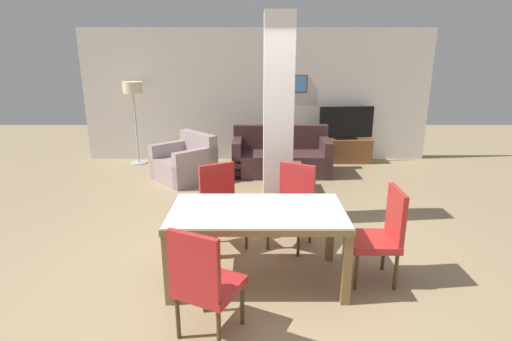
{
  "coord_description": "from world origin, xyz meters",
  "views": [
    {
      "loc": [
        -0.01,
        -3.59,
        2.22
      ],
      "look_at": [
        0.0,
        0.82,
        0.91
      ],
      "focal_mm": 28.0,
      "sensor_mm": 36.0,
      "label": 1
    }
  ],
  "objects_px": {
    "coffee_table": "(282,178)",
    "bottle": "(277,158)",
    "dining_chair_far_left": "(220,203)",
    "dining_chair_far_right": "(292,203)",
    "tv_screen": "(345,123)",
    "dining_table": "(256,224)",
    "dining_chair_near_left": "(203,280)",
    "floor_lamp": "(132,95)",
    "dining_chair_head_right": "(380,232)",
    "tv_stand": "(343,150)",
    "armchair": "(184,164)",
    "sofa": "(280,158)"
  },
  "relations": [
    {
      "from": "dining_chair_far_right",
      "to": "armchair",
      "type": "height_order",
      "value": "dining_chair_far_right"
    },
    {
      "from": "coffee_table",
      "to": "tv_stand",
      "type": "distance_m",
      "value": 2.3
    },
    {
      "from": "dining_chair_near_left",
      "to": "armchair",
      "type": "distance_m",
      "value": 4.29
    },
    {
      "from": "dining_chair_far_right",
      "to": "coffee_table",
      "type": "xyz_separation_m",
      "value": [
        0.02,
        1.91,
        -0.3
      ]
    },
    {
      "from": "dining_chair_near_left",
      "to": "dining_chair_head_right",
      "type": "relative_size",
      "value": 1.0
    },
    {
      "from": "armchair",
      "to": "floor_lamp",
      "type": "bearing_deg",
      "value": 4.49
    },
    {
      "from": "coffee_table",
      "to": "bottle",
      "type": "height_order",
      "value": "bottle"
    },
    {
      "from": "dining_chair_far_left",
      "to": "floor_lamp",
      "type": "bearing_deg",
      "value": -88.34
    },
    {
      "from": "dining_chair_head_right",
      "to": "bottle",
      "type": "distance_m",
      "value": 2.96
    },
    {
      "from": "dining_chair_near_left",
      "to": "dining_chair_far_right",
      "type": "distance_m",
      "value": 1.86
    },
    {
      "from": "dining_table",
      "to": "floor_lamp",
      "type": "height_order",
      "value": "floor_lamp"
    },
    {
      "from": "dining_chair_far_right",
      "to": "bottle",
      "type": "distance_m",
      "value": 2.03
    },
    {
      "from": "dining_table",
      "to": "dining_chair_near_left",
      "type": "relative_size",
      "value": 1.76
    },
    {
      "from": "coffee_table",
      "to": "floor_lamp",
      "type": "relative_size",
      "value": 0.38
    },
    {
      "from": "dining_table",
      "to": "coffee_table",
      "type": "distance_m",
      "value": 2.78
    },
    {
      "from": "coffee_table",
      "to": "tv_stand",
      "type": "height_order",
      "value": "tv_stand"
    },
    {
      "from": "dining_chair_near_left",
      "to": "tv_stand",
      "type": "relative_size",
      "value": 0.89
    },
    {
      "from": "dining_chair_far_left",
      "to": "dining_chair_head_right",
      "type": "relative_size",
      "value": 1.0
    },
    {
      "from": "armchair",
      "to": "floor_lamp",
      "type": "height_order",
      "value": "floor_lamp"
    },
    {
      "from": "dining_table",
      "to": "coffee_table",
      "type": "bearing_deg",
      "value": 80.84
    },
    {
      "from": "dining_chair_far_right",
      "to": "tv_stand",
      "type": "xyz_separation_m",
      "value": [
        1.42,
        3.74,
        -0.27
      ]
    },
    {
      "from": "dining_table",
      "to": "coffee_table",
      "type": "xyz_separation_m",
      "value": [
        0.44,
        2.72,
        -0.39
      ]
    },
    {
      "from": "dining_chair_near_left",
      "to": "coffee_table",
      "type": "xyz_separation_m",
      "value": [
        0.86,
        3.58,
        -0.3
      ]
    },
    {
      "from": "bottle",
      "to": "tv_stand",
      "type": "xyz_separation_m",
      "value": [
        1.49,
        1.71,
        -0.29
      ]
    },
    {
      "from": "armchair",
      "to": "coffee_table",
      "type": "bearing_deg",
      "value": -151.54
    },
    {
      "from": "dining_chair_far_left",
      "to": "armchair",
      "type": "height_order",
      "value": "dining_chair_far_left"
    },
    {
      "from": "dining_chair_head_right",
      "to": "armchair",
      "type": "height_order",
      "value": "dining_chair_head_right"
    },
    {
      "from": "tv_screen",
      "to": "bottle",
      "type": "bearing_deg",
      "value": 43.4
    },
    {
      "from": "floor_lamp",
      "to": "bottle",
      "type": "bearing_deg",
      "value": -29.91
    },
    {
      "from": "dining_chair_head_right",
      "to": "tv_screen",
      "type": "relative_size",
      "value": 0.86
    },
    {
      "from": "dining_table",
      "to": "dining_chair_head_right",
      "type": "height_order",
      "value": "dining_chair_head_right"
    },
    {
      "from": "tv_screen",
      "to": "dining_chair_near_left",
      "type": "bearing_deg",
      "value": 61.69
    },
    {
      "from": "dining_chair_far_left",
      "to": "dining_chair_head_right",
      "type": "bearing_deg",
      "value": 126.33
    },
    {
      "from": "dining_chair_far_left",
      "to": "dining_chair_far_right",
      "type": "xyz_separation_m",
      "value": [
        0.84,
        -0.0,
        0.0
      ]
    },
    {
      "from": "dining_chair_far_left",
      "to": "bottle",
      "type": "xyz_separation_m",
      "value": [
        0.77,
        2.02,
        0.02
      ]
    },
    {
      "from": "armchair",
      "to": "coffee_table",
      "type": "xyz_separation_m",
      "value": [
        1.72,
        -0.61,
        -0.06
      ]
    },
    {
      "from": "tv_screen",
      "to": "floor_lamp",
      "type": "distance_m",
      "value": 4.34
    },
    {
      "from": "floor_lamp",
      "to": "dining_table",
      "type": "bearing_deg",
      "value": -61.06
    },
    {
      "from": "coffee_table",
      "to": "tv_screen",
      "type": "xyz_separation_m",
      "value": [
        1.41,
        1.83,
        0.6
      ]
    },
    {
      "from": "floor_lamp",
      "to": "dining_chair_head_right",
      "type": "bearing_deg",
      "value": -50.36
    },
    {
      "from": "dining_chair_far_left",
      "to": "tv_screen",
      "type": "xyz_separation_m",
      "value": [
        2.26,
        3.74,
        0.3
      ]
    },
    {
      "from": "tv_stand",
      "to": "floor_lamp",
      "type": "bearing_deg",
      "value": -178.7
    },
    {
      "from": "floor_lamp",
      "to": "armchair",
      "type": "bearing_deg",
      "value": -43.54
    },
    {
      "from": "dining_chair_head_right",
      "to": "armchair",
      "type": "relative_size",
      "value": 0.76
    },
    {
      "from": "dining_chair_head_right",
      "to": "tv_stand",
      "type": "relative_size",
      "value": 0.89
    },
    {
      "from": "sofa",
      "to": "tv_stand",
      "type": "distance_m",
      "value": 1.6
    },
    {
      "from": "coffee_table",
      "to": "floor_lamp",
      "type": "bearing_deg",
      "value": 149.17
    },
    {
      "from": "tv_screen",
      "to": "floor_lamp",
      "type": "relative_size",
      "value": 0.67
    },
    {
      "from": "dining_chair_far_left",
      "to": "dining_chair_head_right",
      "type": "height_order",
      "value": "same"
    },
    {
      "from": "dining_chair_near_left",
      "to": "armchair",
      "type": "height_order",
      "value": "dining_chair_near_left"
    }
  ]
}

